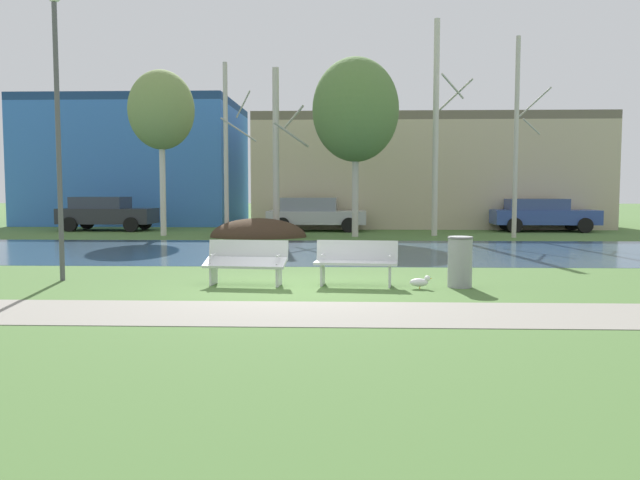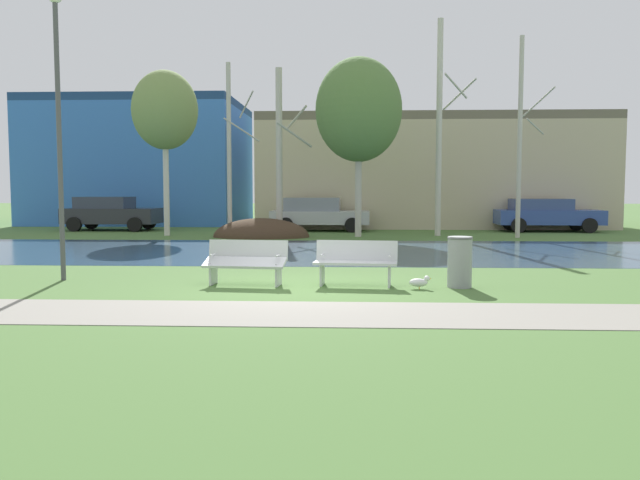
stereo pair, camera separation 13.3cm
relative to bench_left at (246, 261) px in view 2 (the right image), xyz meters
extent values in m
plane|color=#476B33|center=(1.07, 9.43, -0.47)|extent=(120.00, 120.00, 0.00)
cube|color=gray|center=(1.07, -2.91, -0.47)|extent=(60.00, 2.00, 0.01)
cube|color=#2D475B|center=(1.07, 6.95, -0.47)|extent=(80.00, 7.95, 0.01)
ellipsoid|color=#423021|center=(-1.41, 12.56, -0.47)|extent=(3.75, 2.56, 1.47)
cube|color=silver|center=(-0.01, -0.09, -0.02)|extent=(1.64, 0.64, 0.19)
cube|color=silver|center=(0.02, 0.18, 0.20)|extent=(1.60, 0.25, 0.40)
cube|color=silver|center=(-0.66, 0.03, -0.25)|extent=(0.08, 0.43, 0.45)
cube|color=silver|center=(0.65, -0.10, -0.25)|extent=(0.08, 0.43, 0.45)
cylinder|color=silver|center=(-0.66, -0.01, 0.12)|extent=(0.07, 0.28, 0.04)
cylinder|color=silver|center=(0.64, -0.14, 0.12)|extent=(0.07, 0.28, 0.04)
cube|color=silver|center=(2.14, -0.09, -0.02)|extent=(1.64, 0.64, 0.05)
cube|color=silver|center=(2.17, 0.18, 0.20)|extent=(1.60, 0.25, 0.40)
cube|color=silver|center=(1.50, 0.03, -0.25)|extent=(0.08, 0.43, 0.45)
cube|color=silver|center=(2.80, -0.10, -0.25)|extent=(0.08, 0.43, 0.45)
cylinder|color=silver|center=(1.49, -0.01, 0.12)|extent=(0.07, 0.28, 0.04)
cylinder|color=silver|center=(2.80, -0.14, 0.12)|extent=(0.07, 0.28, 0.04)
cylinder|color=gray|center=(4.13, -0.13, 0.02)|extent=(0.46, 0.46, 0.97)
torus|color=#545557|center=(4.13, -0.13, 0.47)|extent=(0.49, 0.49, 0.04)
ellipsoid|color=white|center=(3.33, -0.39, -0.35)|extent=(0.35, 0.16, 0.16)
sphere|color=white|center=(3.48, -0.39, -0.27)|extent=(0.11, 0.11, 0.11)
cone|color=gold|center=(3.54, -0.39, -0.27)|extent=(0.06, 0.03, 0.03)
cylinder|color=gold|center=(3.34, -0.42, -0.42)|extent=(0.01, 0.01, 0.10)
cylinder|color=gold|center=(3.34, -0.36, -0.42)|extent=(0.01, 0.01, 0.10)
cylinder|color=#4C4C51|center=(-3.87, 0.48, 2.33)|extent=(0.10, 0.10, 5.60)
cylinder|color=beige|center=(-5.30, 13.20, 2.72)|extent=(0.23, 0.23, 6.39)
ellipsoid|color=olive|center=(-5.30, 13.20, 4.51)|extent=(2.60, 2.60, 3.12)
cylinder|color=#BCB7A8|center=(-2.64, 12.55, 2.87)|extent=(0.17, 0.17, 6.69)
cylinder|color=#BCB7A8|center=(-2.02, 12.98, 4.68)|extent=(0.75, 1.06, 0.94)
cylinder|color=#BCB7A8|center=(-2.02, 11.92, 3.60)|extent=(1.20, 1.17, 0.81)
cylinder|color=#BCB7A8|center=(-0.76, 13.11, 2.82)|extent=(0.26, 0.26, 6.58)
cylinder|color=#BCB7A8|center=(-0.09, 13.56, 4.25)|extent=(0.92, 1.28, 0.80)
cylinder|color=#BCB7A8|center=(-0.10, 12.43, 3.47)|extent=(1.31, 1.28, 0.91)
cylinder|color=#BCB7A8|center=(2.36, 12.94, 2.68)|extent=(0.25, 0.25, 6.31)
ellipsoid|color=#567A3D|center=(2.36, 12.94, 4.45)|extent=(3.35, 3.35, 4.02)
cylinder|color=beige|center=(5.54, 13.57, 3.78)|extent=(0.23, 0.23, 8.50)
cylinder|color=beige|center=(6.40, 14.16, 5.17)|extent=(1.13, 1.60, 1.08)
cylinder|color=beige|center=(6.08, 13.01, 5.34)|extent=(1.07, 1.04, 0.85)
cylinder|color=#BCB7A8|center=(8.47, 12.69, 3.33)|extent=(0.18, 0.18, 7.61)
cylinder|color=#BCB7A8|center=(9.25, 13.23, 4.70)|extent=(0.97, 1.38, 1.07)
cylinder|color=#BCB7A8|center=(8.91, 12.24, 3.72)|extent=(0.90, 0.88, 0.55)
cube|color=#282B30|center=(-8.66, 16.27, 0.19)|extent=(4.18, 1.92, 0.68)
cube|color=#2F3648|center=(-8.99, 16.28, 0.78)|extent=(2.36, 1.65, 0.51)
cylinder|color=black|center=(-7.27, 17.14, -0.15)|extent=(0.65, 0.24, 0.64)
cylinder|color=black|center=(-7.32, 15.33, -0.15)|extent=(0.65, 0.24, 0.64)
cylinder|color=black|center=(-10.00, 17.21, -0.15)|extent=(0.65, 0.24, 0.64)
cylinder|color=black|center=(-10.04, 15.40, -0.15)|extent=(0.65, 0.24, 0.64)
cube|color=#B2B5BC|center=(0.72, 16.21, 0.14)|extent=(4.37, 1.82, 0.58)
cube|color=gray|center=(0.38, 16.22, 0.72)|extent=(2.46, 1.56, 0.58)
cylinder|color=black|center=(2.17, 17.02, -0.15)|extent=(0.65, 0.24, 0.64)
cylinder|color=black|center=(2.13, 15.32, -0.15)|extent=(0.65, 0.24, 0.64)
cylinder|color=black|center=(-0.68, 17.10, -0.15)|extent=(0.65, 0.24, 0.64)
cylinder|color=black|center=(-0.73, 15.39, -0.15)|extent=(0.65, 0.24, 0.64)
cube|color=#2D4793|center=(10.71, 16.33, 0.16)|extent=(4.51, 1.85, 0.63)
cube|color=#32457F|center=(10.36, 16.34, 0.72)|extent=(2.54, 1.59, 0.49)
cylinder|color=black|center=(12.21, 17.16, -0.15)|extent=(0.65, 0.24, 0.64)
cylinder|color=black|center=(12.16, 15.43, -0.15)|extent=(0.65, 0.24, 0.64)
cylinder|color=black|center=(9.26, 17.24, -0.15)|extent=(0.65, 0.24, 0.64)
cylinder|color=black|center=(9.22, 15.51, -0.15)|extent=(0.65, 0.24, 0.64)
cube|color=#3870C6|center=(-9.36, 23.36, 2.61)|extent=(10.70, 8.87, 6.17)
cube|color=navy|center=(-9.36, 23.36, 5.90)|extent=(10.70, 8.87, 0.40)
cube|color=#BCAD8E|center=(5.99, 21.84, 2.03)|extent=(16.69, 9.11, 5.00)
cube|color=#675F4E|center=(5.99, 21.84, 4.73)|extent=(16.69, 9.11, 0.40)
camera|label=1|loc=(1.90, -12.65, 1.42)|focal=36.70mm
camera|label=2|loc=(2.04, -12.64, 1.42)|focal=36.70mm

